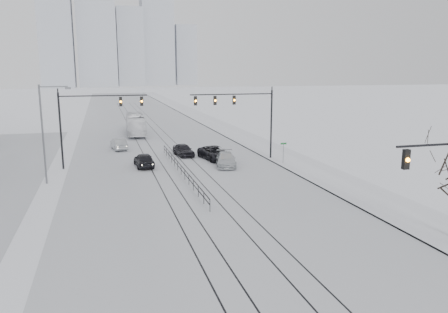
% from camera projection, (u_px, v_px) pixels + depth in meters
% --- Properties ---
extents(road, '(22.00, 260.00, 0.02)m').
position_uv_depth(road, '(149.00, 133.00, 71.72)').
color(road, silver).
rests_on(road, ground).
extents(sidewalk_east, '(5.00, 260.00, 0.16)m').
position_uv_depth(sidewalk_east, '(228.00, 130.00, 75.27)').
color(sidewalk_east, white).
rests_on(sidewalk_east, ground).
extents(curb, '(0.10, 260.00, 0.12)m').
position_uv_depth(curb, '(214.00, 130.00, 74.63)').
color(curb, gray).
rests_on(curb, ground).
extents(tram_rails, '(5.30, 180.00, 0.01)m').
position_uv_depth(tram_rails, '(167.00, 156.00, 52.83)').
color(tram_rails, black).
rests_on(tram_rails, ground).
extents(skyline, '(96.00, 48.00, 72.00)m').
position_uv_depth(skyline, '(119.00, 36.00, 268.81)').
color(skyline, '#A2A8B2').
rests_on(skyline, ground).
extents(traffic_mast_ne, '(9.60, 0.37, 8.00)m').
position_uv_depth(traffic_mast_ne, '(244.00, 110.00, 49.13)').
color(traffic_mast_ne, black).
rests_on(traffic_mast_ne, ground).
extents(traffic_mast_nw, '(9.10, 0.37, 8.00)m').
position_uv_depth(traffic_mast_nw, '(90.00, 115.00, 45.71)').
color(traffic_mast_nw, black).
rests_on(traffic_mast_nw, ground).
extents(street_light_west, '(2.73, 0.25, 9.00)m').
position_uv_depth(street_light_west, '(46.00, 127.00, 39.14)').
color(street_light_west, '#595B60').
rests_on(street_light_west, ground).
extents(median_fence, '(0.06, 24.00, 1.00)m').
position_uv_depth(median_fence, '(181.00, 170.00, 43.29)').
color(median_fence, black).
rests_on(median_fence, ground).
extents(street_sign, '(0.70, 0.06, 2.40)m').
position_uv_depth(street_sign, '(283.00, 150.00, 48.08)').
color(street_sign, '#595B60').
rests_on(street_sign, ground).
extents(sedan_sb_inner, '(2.06, 4.60, 1.53)m').
position_uv_depth(sedan_sb_inner, '(144.00, 160.00, 46.73)').
color(sedan_sb_inner, black).
rests_on(sedan_sb_inner, ground).
extents(sedan_sb_outer, '(2.18, 4.63, 1.47)m').
position_uv_depth(sedan_sb_outer, '(119.00, 144.00, 56.95)').
color(sedan_sb_outer, '#A0A4A7').
rests_on(sedan_sb_outer, ground).
extents(sedan_nb_front, '(3.49, 5.87, 1.53)m').
position_uv_depth(sedan_nb_front, '(215.00, 153.00, 50.58)').
color(sedan_nb_front, black).
rests_on(sedan_nb_front, ground).
extents(sedan_nb_right, '(3.03, 5.33, 1.46)m').
position_uv_depth(sedan_nb_right, '(226.00, 160.00, 47.15)').
color(sedan_nb_right, silver).
rests_on(sedan_nb_right, ground).
extents(sedan_nb_far, '(2.34, 4.49, 1.46)m').
position_uv_depth(sedan_nb_far, '(184.00, 150.00, 52.76)').
color(sedan_nb_far, black).
rests_on(sedan_nb_far, ground).
extents(box_truck, '(3.17, 11.82, 3.27)m').
position_uv_depth(box_truck, '(136.00, 125.00, 69.92)').
color(box_truck, white).
rests_on(box_truck, ground).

